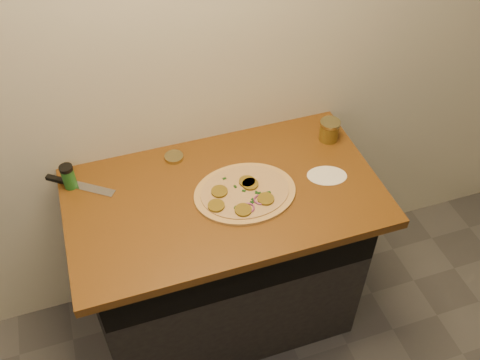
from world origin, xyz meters
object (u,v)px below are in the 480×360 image
object	(u,v)px
chefs_knife	(74,184)
salsa_jar	(329,130)
pizza	(245,193)
spice_shaker	(68,177)

from	to	relation	value
chefs_knife	salsa_jar	xyz separation A→B (m)	(1.05, -0.06, 0.04)
pizza	chefs_knife	xyz separation A→B (m)	(-0.61, 0.26, -0.00)
salsa_jar	spice_shaker	world-z (taller)	spice_shaker
pizza	spice_shaker	distance (m)	0.67
chefs_knife	spice_shaker	xyz separation A→B (m)	(-0.01, -0.00, 0.05)
pizza	spice_shaker	bearing A→B (deg)	157.91
pizza	salsa_jar	bearing A→B (deg)	24.24
chefs_knife	salsa_jar	bearing A→B (deg)	-3.24
pizza	chefs_knife	size ratio (longest dim) A/B	1.57
chefs_knife	salsa_jar	world-z (taller)	salsa_jar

